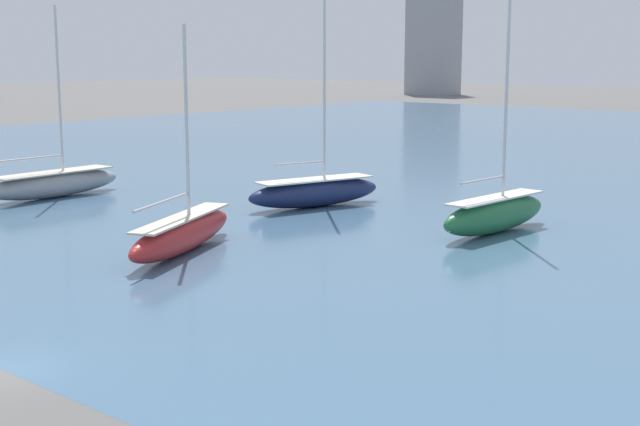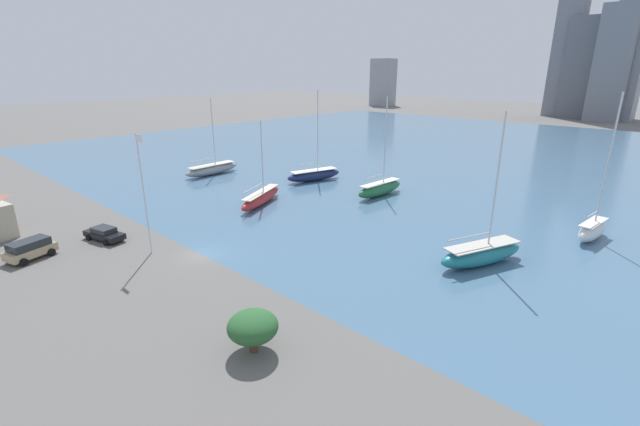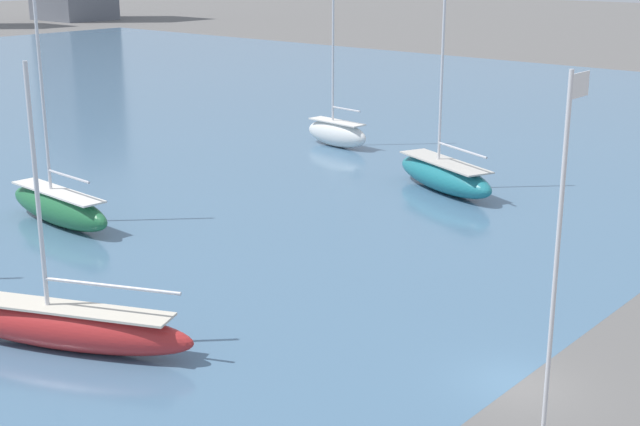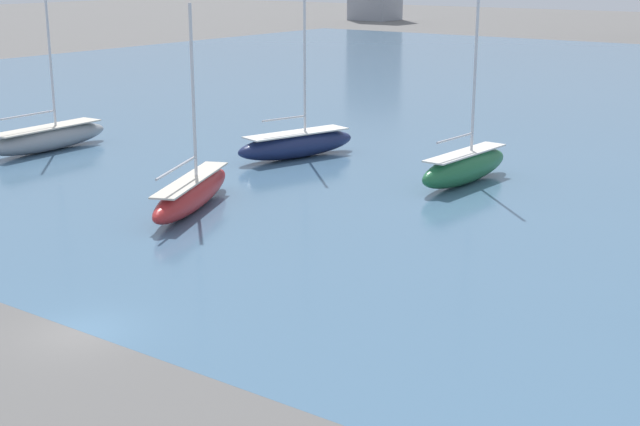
# 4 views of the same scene
# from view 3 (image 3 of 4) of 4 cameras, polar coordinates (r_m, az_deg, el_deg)

# --- Properties ---
(ground_plane) EXTENTS (500.00, 500.00, 0.00)m
(ground_plane) POSITION_cam_3_polar(r_m,az_deg,el_deg) (34.14, 12.49, -10.64)
(ground_plane) COLOR #605E5B
(flag_pole) EXTENTS (1.24, 0.14, 12.23)m
(flag_pole) POSITION_cam_3_polar(r_m,az_deg,el_deg) (26.74, 14.94, -3.14)
(flag_pole) COLOR silver
(flag_pole) RESTS_ON ground_plane
(sailboat_green) EXTENTS (2.37, 9.65, 14.24)m
(sailboat_green) POSITION_cam_3_polar(r_m,az_deg,el_deg) (53.69, -16.39, 0.43)
(sailboat_green) COLOR #236B3D
(sailboat_green) RESTS_ON harbor_water
(sailboat_white) EXTENTS (2.41, 6.52, 15.69)m
(sailboat_white) POSITION_cam_3_polar(r_m,az_deg,el_deg) (72.51, 1.08, 5.22)
(sailboat_white) COLOR white
(sailboat_white) RESTS_ON harbor_water
(sailboat_teal) EXTENTS (5.95, 9.84, 14.40)m
(sailboat_teal) POSITION_cam_3_polar(r_m,az_deg,el_deg) (59.37, 7.96, 2.43)
(sailboat_teal) COLOR #1E757F
(sailboat_teal) RESTS_ON harbor_water
(sailboat_red) EXTENTS (6.01, 10.69, 11.43)m
(sailboat_red) POSITION_cam_3_polar(r_m,az_deg,el_deg) (37.05, -15.87, -6.97)
(sailboat_red) COLOR #B72828
(sailboat_red) RESTS_ON harbor_water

